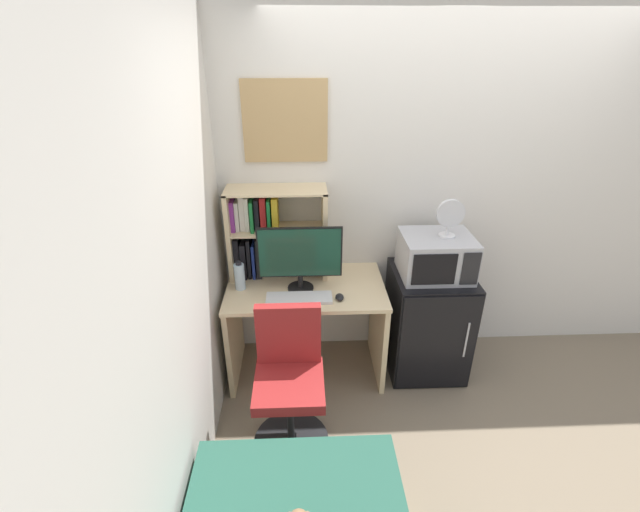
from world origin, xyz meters
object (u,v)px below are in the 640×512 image
Objects in this scene: keyboard at (299,298)px; mini_fridge at (427,322)px; desk_chair at (290,388)px; microwave at (436,256)px; desk_fan at (450,216)px; wall_corkboard at (285,122)px; water_bottle at (240,276)px; computer_mouse at (340,297)px; hutch_bookshelf at (263,229)px; monitor at (300,255)px.

keyboard is 0.54× the size of mini_fridge.
microwave is at bearing 32.92° from desk_chair.
desk_fan is 0.48× the size of wall_corkboard.
mini_fridge is 0.56m from microwave.
desk_chair is at bearing -61.26° from water_bottle.
desk_chair is (-0.34, -0.46, -0.35)m from computer_mouse.
keyboard is 1.04m from mini_fridge.
desk_fan is at bearing 10.49° from keyboard.
desk_chair reaches higher than keyboard.
wall_corkboard is (-0.34, 0.51, 1.06)m from computer_mouse.
computer_mouse is (0.52, -0.39, -0.33)m from hutch_bookshelf.
desk_fan reaches higher than water_bottle.
microwave is (0.00, 0.00, 0.56)m from mini_fridge.
desk_fan is 1.26m from wall_corkboard.
water_bottle reaches higher than desk_chair.
keyboard is 0.48× the size of desk_chair.
hutch_bookshelf is at bearing 171.04° from microwave.
computer_mouse is at bearing -1.96° from keyboard.
hutch_bookshelf is at bearing 170.91° from mini_fridge.
microwave is at bearing 1.46° from water_bottle.
hutch_bookshelf reaches higher than monitor.
desk_fan is at bearing -15.87° from wall_corkboard.
wall_corkboard is (-1.03, 0.31, 1.42)m from mini_fridge.
hutch_bookshelf is 0.76m from wall_corkboard.
mini_fridge is at bearing 11.27° from keyboard.
wall_corkboard reaches higher than keyboard.
monitor reaches higher than desk_chair.
hutch_bookshelf reaches higher than microwave.
microwave is (1.21, -0.19, -0.14)m from hutch_bookshelf.
monitor reaches higher than water_bottle.
keyboard is at bearing 82.12° from desk_chair.
monitor is at bearing -77.38° from wall_corkboard.
desk_chair is (-1.02, -0.66, -0.54)m from microwave.
desk_fan is (0.74, 0.20, 0.49)m from computer_mouse.
computer_mouse is 0.17× the size of microwave.
microwave is at bearing 3.45° from monitor.
water_bottle is at bearing 118.74° from desk_chair.
monitor is at bearing -3.02° from water_bottle.
hutch_bookshelf is 1.23m from microwave.
keyboard is 1.00m from microwave.
keyboard is 0.59m from desk_chair.
microwave reaches higher than water_bottle.
water_bottle is at bearing -178.54° from microwave.
monitor is 1.13m from mini_fridge.
computer_mouse reaches higher than keyboard.
mini_fridge is (0.95, 0.05, -0.61)m from monitor.
desk_fan is (1.42, 0.03, 0.41)m from water_bottle.
desk_fan reaches higher than computer_mouse.
microwave is 1.81× the size of desk_fan.
water_bottle is at bearing 176.98° from monitor.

